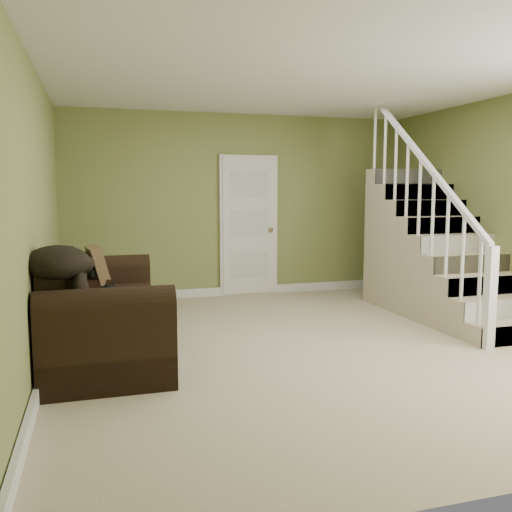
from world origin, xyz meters
TOP-DOWN VIEW (x-y plane):
  - floor at (0.00, 0.00)m, footprint 5.00×5.50m
  - ceiling at (0.00, 0.00)m, footprint 5.00×5.50m
  - wall_back at (0.00, 2.75)m, footprint 5.00×0.04m
  - wall_left at (-2.50, 0.00)m, footprint 0.04×5.50m
  - baseboard_back at (0.00, 2.72)m, footprint 5.00×0.04m
  - baseboard_left at (-2.47, 0.00)m, footprint 0.04×5.50m
  - door at (0.10, 2.71)m, footprint 0.86×0.12m
  - staircase at (1.99, 0.97)m, footprint 1.00×2.51m
  - sofa at (-2.02, 0.31)m, footprint 1.02×2.36m
  - side_table at (-2.14, 1.13)m, footprint 0.51×0.51m
  - cat at (-1.95, 0.11)m, footprint 0.26×0.45m
  - banana at (-1.76, 0.05)m, footprint 0.11×0.17m
  - throw_pillow at (-2.01, 1.10)m, footprint 0.28×0.48m
  - throw_blanket at (-2.32, -0.43)m, footprint 0.65×0.75m

SIDE VIEW (x-z plane):
  - floor at x=0.00m, z-range -0.01..0.01m
  - baseboard_back at x=0.00m, z-range 0.00..0.12m
  - baseboard_left at x=-2.47m, z-range 0.00..0.12m
  - side_table at x=-2.14m, z-range -0.11..0.72m
  - sofa at x=-2.02m, z-range -0.11..0.82m
  - banana at x=-1.76m, z-range 0.50..0.55m
  - cat at x=-1.95m, z-range 0.48..0.70m
  - staircase at x=1.99m, z-range -0.77..2.05m
  - throw_pillow at x=-2.01m, z-range 0.48..0.94m
  - throw_blanket at x=-2.32m, z-range 0.83..1.10m
  - door at x=0.10m, z-range 0.00..2.02m
  - wall_back at x=0.00m, z-range 0.00..2.60m
  - wall_left at x=-2.50m, z-range 0.00..2.60m
  - ceiling at x=0.00m, z-range 2.60..2.60m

